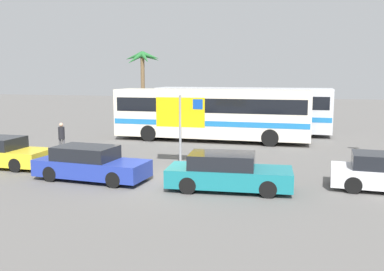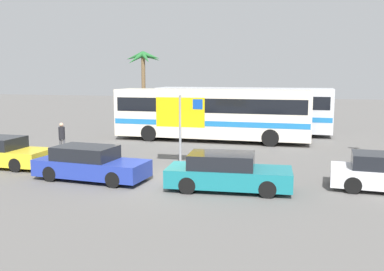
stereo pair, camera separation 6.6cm
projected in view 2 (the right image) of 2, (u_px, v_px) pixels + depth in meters
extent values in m
plane|color=#605E5B|center=(171.00, 182.00, 16.39)|extent=(120.00, 120.00, 0.00)
cube|color=silver|center=(212.00, 113.00, 26.22)|extent=(11.93, 2.49, 2.90)
cube|color=black|center=(212.00, 104.00, 26.14)|extent=(11.46, 2.52, 0.84)
cube|color=#1E70B7|center=(212.00, 121.00, 26.29)|extent=(11.81, 2.52, 0.32)
cylinder|color=black|center=(273.00, 133.00, 26.51)|extent=(1.00, 0.28, 1.00)
cylinder|color=black|center=(270.00, 138.00, 24.37)|extent=(1.00, 0.28, 1.00)
cylinder|color=black|center=(161.00, 129.00, 28.42)|extent=(1.00, 0.28, 1.00)
cylinder|color=black|center=(149.00, 133.00, 26.28)|extent=(1.00, 0.28, 1.00)
cube|color=silver|center=(242.00, 109.00, 29.43)|extent=(11.93, 2.49, 2.90)
cube|color=black|center=(243.00, 101.00, 29.35)|extent=(11.46, 2.52, 0.84)
cube|color=#1E70B7|center=(242.00, 116.00, 29.50)|extent=(11.81, 2.52, 0.32)
cylinder|color=black|center=(297.00, 126.00, 29.72)|extent=(1.00, 0.28, 1.00)
cylinder|color=black|center=(296.00, 130.00, 27.58)|extent=(1.00, 0.28, 1.00)
cylinder|color=black|center=(195.00, 123.00, 31.63)|extent=(1.00, 0.28, 1.00)
cylinder|color=black|center=(187.00, 127.00, 29.49)|extent=(1.00, 0.28, 1.00)
cylinder|color=gray|center=(180.00, 132.00, 18.78)|extent=(0.11, 0.11, 3.20)
cube|color=yellow|center=(180.00, 112.00, 18.66)|extent=(2.20, 0.09, 1.30)
cube|color=#1447A8|center=(198.00, 104.00, 18.41)|extent=(0.44, 0.08, 0.44)
cube|color=#23389E|center=(92.00, 168.00, 16.63)|extent=(4.55, 2.00, 0.64)
cube|color=black|center=(85.00, 153.00, 16.64)|extent=(2.42, 1.71, 0.52)
cylinder|color=black|center=(133.00, 171.00, 16.92)|extent=(0.61, 0.20, 0.60)
cylinder|color=black|center=(113.00, 180.00, 15.49)|extent=(0.61, 0.20, 0.60)
cylinder|color=black|center=(74.00, 166.00, 17.83)|extent=(0.61, 0.20, 0.60)
cylinder|color=black|center=(50.00, 174.00, 16.39)|extent=(0.61, 0.20, 0.60)
cube|color=black|center=(383.00, 161.00, 15.03)|extent=(2.11, 1.63, 0.52)
cylinder|color=black|center=(351.00, 175.00, 16.15)|extent=(0.61, 0.19, 0.60)
cylinder|color=black|center=(353.00, 185.00, 14.72)|extent=(0.61, 0.19, 0.60)
cube|color=yellow|center=(1.00, 156.00, 19.09)|extent=(4.50, 1.80, 0.64)
cylinder|color=black|center=(39.00, 158.00, 19.54)|extent=(0.60, 0.16, 0.60)
cylinder|color=black|center=(16.00, 165.00, 17.97)|extent=(0.60, 0.16, 0.60)
cube|color=#19757F|center=(229.00, 177.00, 15.18)|extent=(4.53, 2.08, 0.64)
cube|color=black|center=(222.00, 160.00, 15.14)|extent=(2.41, 1.77, 0.52)
cylinder|color=black|center=(268.00, 178.00, 15.73)|extent=(0.61, 0.21, 0.60)
cylinder|color=black|center=(267.00, 189.00, 14.19)|extent=(0.61, 0.21, 0.60)
cylinder|color=black|center=(195.00, 175.00, 16.22)|extent=(0.61, 0.21, 0.60)
cylinder|color=black|center=(187.00, 186.00, 14.68)|extent=(0.61, 0.21, 0.60)
cylinder|color=#4C4C51|center=(61.00, 146.00, 22.08)|extent=(0.13, 0.13, 0.79)
cylinder|color=#4C4C51|center=(64.00, 146.00, 22.07)|extent=(0.13, 0.13, 0.79)
cylinder|color=black|center=(62.00, 133.00, 21.97)|extent=(0.32, 0.32, 0.63)
sphere|color=tan|center=(61.00, 125.00, 21.91)|extent=(0.21, 0.21, 0.21)
cylinder|color=brown|center=(144.00, 91.00, 34.61)|extent=(0.32, 0.32, 5.53)
cone|color=#23662D|center=(151.00, 56.00, 33.88)|extent=(1.71, 0.74, 0.83)
cone|color=#23662D|center=(151.00, 57.00, 34.65)|extent=(1.40, 1.55, 0.92)
cone|color=#23662D|center=(143.00, 58.00, 34.96)|extent=(0.95, 1.70, 1.05)
cone|color=#23662D|center=(135.00, 57.00, 34.50)|extent=(1.70, 0.63, 0.85)
cone|color=#23662D|center=(136.00, 59.00, 33.78)|extent=(1.25, 1.59, 1.17)
cone|color=#23662D|center=(146.00, 58.00, 33.58)|extent=(1.36, 1.55, 1.10)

